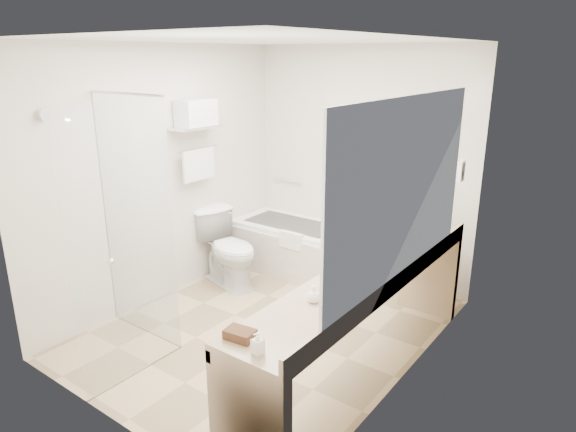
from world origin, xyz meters
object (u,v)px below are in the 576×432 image
Objects in this scene: bathtub at (302,249)px; toilet at (228,249)px; water_bottle_left at (385,247)px; vanity_counter at (363,301)px; amenity_basket at (240,334)px.

toilet is (-0.45, -0.73, 0.12)m from bathtub.
toilet is 4.08× the size of water_bottle_left.
vanity_counter is at bearing -42.35° from bathtub.
bathtub is 2.09m from vanity_counter.
toilet is (-1.97, 0.66, -0.24)m from vanity_counter.
amenity_basket is (1.38, -2.58, 0.60)m from bathtub.
bathtub is at bearing -17.14° from toilet.
toilet is at bearing -121.58° from bathtub.
toilet is 4.76× the size of amenity_basket.
vanity_counter is 15.92× the size of amenity_basket.
toilet is 2.64m from amenity_basket.
amenity_basket is 0.86× the size of water_bottle_left.
toilet reaches higher than bathtub.
water_bottle_left reaches higher than amenity_basket.
vanity_counter is 3.34× the size of toilet.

